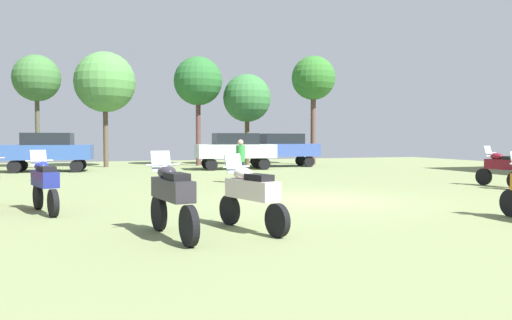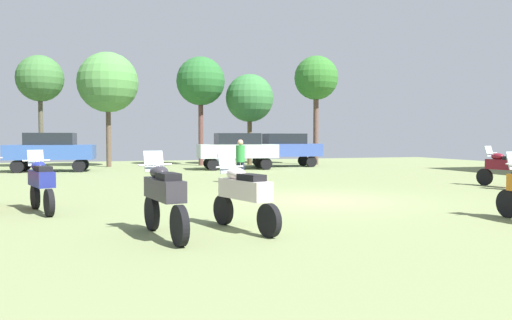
{
  "view_description": "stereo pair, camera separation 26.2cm",
  "coord_description": "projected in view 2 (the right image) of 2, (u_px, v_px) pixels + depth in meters",
  "views": [
    {
      "loc": [
        -6.27,
        -12.65,
        1.77
      ],
      "look_at": [
        0.09,
        6.04,
        0.89
      ],
      "focal_mm": 35.23,
      "sensor_mm": 36.0,
      "label": 1
    },
    {
      "loc": [
        -6.02,
        -12.73,
        1.77
      ],
      "look_at": [
        0.09,
        6.04,
        0.89
      ],
      "focal_mm": 35.23,
      "sensor_mm": 36.0,
      "label": 2
    }
  ],
  "objects": [
    {
      "name": "ground_plane",
      "position": [
        320.0,
        201.0,
        14.03
      ],
      "size": [
        44.0,
        52.0,
        0.02
      ],
      "color": "#738151"
    },
    {
      "name": "motorcycle_1",
      "position": [
        41.0,
        182.0,
        11.74
      ],
      "size": [
        0.81,
        2.04,
        1.46
      ],
      "rotation": [
        0.0,
        0.0,
        0.29
      ],
      "color": "black",
      "rests_on": "ground"
    },
    {
      "name": "motorcycle_2",
      "position": [
        164.0,
        195.0,
        8.79
      ],
      "size": [
        0.69,
        2.27,
        1.51
      ],
      "rotation": [
        0.0,
        0.0,
        0.16
      ],
      "color": "black",
      "rests_on": "ground"
    },
    {
      "name": "motorcycle_5",
      "position": [
        244.0,
        193.0,
        9.46
      ],
      "size": [
        0.82,
        2.12,
        1.44
      ],
      "rotation": [
        0.0,
        0.0,
        0.29
      ],
      "color": "black",
      "rests_on": "ground"
    },
    {
      "name": "motorcycle_6",
      "position": [
        505.0,
        167.0,
        17.76
      ],
      "size": [
        0.75,
        2.23,
        1.45
      ],
      "rotation": [
        0.0,
        0.0,
        0.21
      ],
      "color": "black",
      "rests_on": "ground"
    },
    {
      "name": "car_1",
      "position": [
        284.0,
        147.0,
        30.29
      ],
      "size": [
        4.4,
        2.06,
        2.0
      ],
      "rotation": [
        0.0,
        0.0,
        1.51
      ],
      "color": "black",
      "rests_on": "ground"
    },
    {
      "name": "car_2",
      "position": [
        237.0,
        148.0,
        27.72
      ],
      "size": [
        4.42,
        2.1,
        2.0
      ],
      "rotation": [
        0.0,
        0.0,
        1.5
      ],
      "color": "black",
      "rests_on": "ground"
    },
    {
      "name": "car_4",
      "position": [
        51.0,
        149.0,
        25.84
      ],
      "size": [
        4.47,
        2.27,
        2.0
      ],
      "rotation": [
        0.0,
        0.0,
        1.46
      ],
      "color": "black",
      "rests_on": "ground"
    },
    {
      "name": "person_1",
      "position": [
        240.0,
        158.0,
        19.26
      ],
      "size": [
        0.46,
        0.46,
        1.68
      ],
      "rotation": [
        0.0,
        0.0,
        2.63
      ],
      "color": "#1F2641",
      "rests_on": "ground"
    },
    {
      "name": "tree_2",
      "position": [
        316.0,
        79.0,
        32.53
      ],
      "size": [
        2.84,
        2.84,
        7.06
      ],
      "color": "brown",
      "rests_on": "ground"
    },
    {
      "name": "tree_3",
      "position": [
        201.0,
        82.0,
        31.49
      ],
      "size": [
        3.04,
        3.04,
        6.83
      ],
      "color": "brown",
      "rests_on": "ground"
    },
    {
      "name": "tree_4",
      "position": [
        250.0,
        98.0,
        32.34
      ],
      "size": [
        3.08,
        3.08,
        5.85
      ],
      "color": "brown",
      "rests_on": "ground"
    },
    {
      "name": "tree_6",
      "position": [
        40.0,
        79.0,
        28.8
      ],
      "size": [
        2.65,
        2.65,
        6.48
      ],
      "color": "#4C4837",
      "rests_on": "ground"
    },
    {
      "name": "tree_7",
      "position": [
        108.0,
        83.0,
        29.89
      ],
      "size": [
        3.58,
        3.58,
        6.85
      ],
      "color": "brown",
      "rests_on": "ground"
    }
  ]
}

